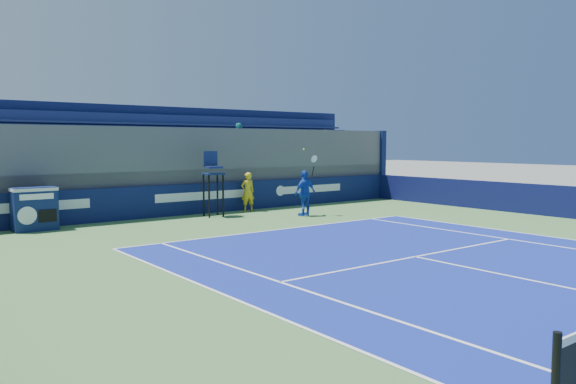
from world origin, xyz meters
TOP-DOWN VIEW (x-y plane):
  - ball_person at (1.84, 16.59)m, footprint 0.64×0.48m
  - back_hoarding at (0.00, 17.10)m, footprint 20.40×0.21m
  - match_clock at (-6.31, 16.47)m, footprint 1.32×0.74m
  - umpire_chair at (-0.09, 16.04)m, footprint 0.79×0.79m
  - tennis_player at (2.78, 14.05)m, footprint 1.06×0.52m
  - stadium_seating at (-0.00, 19.15)m, footprint 21.00×4.05m

SIDE VIEW (x-z plane):
  - back_hoarding at x=0.00m, z-range 0.00..1.20m
  - match_clock at x=-6.31m, z-range 0.04..1.44m
  - ball_person at x=1.84m, z-range 0.01..1.60m
  - tennis_player at x=2.78m, z-range -0.40..2.17m
  - umpire_chair at x=-0.09m, z-range 0.29..2.77m
  - stadium_seating at x=0.00m, z-range -0.37..4.03m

